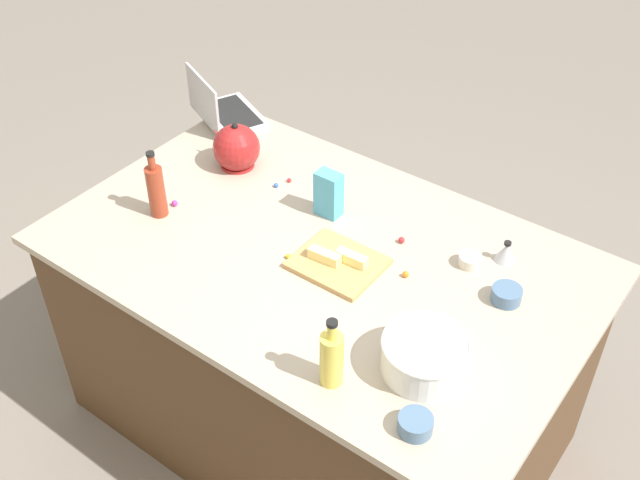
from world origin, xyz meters
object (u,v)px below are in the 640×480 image
Objects in this scene: ramekin_small at (470,260)px; kitchen_timer at (506,252)px; bottle_soy at (156,190)px; butter_stick_right at (325,256)px; butter_stick_left at (352,258)px; ramekin_medium at (415,424)px; cutting_board at (338,263)px; ramekin_wide at (506,295)px; kettle at (236,148)px; bottle_oil at (332,358)px; mixing_bowl_large at (425,355)px; candy_bag at (329,194)px; laptop at (222,110)px.

kitchen_timer is (-0.08, -0.09, 0.02)m from ramekin_small.
bottle_soy is 0.65m from butter_stick_right.
butter_stick_left is 1.43× the size of kitchen_timer.
kitchen_timer is (-1.09, -0.50, -0.07)m from bottle_soy.
ramekin_medium is (-0.58, 0.39, -0.01)m from butter_stick_right.
cutting_board is 2.95× the size of ramekin_wide.
kettle is 0.67m from butter_stick_right.
bottle_oil is 1.12m from kettle.
butter_stick_right is (0.49, -0.19, -0.02)m from mixing_bowl_large.
ramekin_small is at bearing -142.35° from butter_stick_left.
butter_stick_right reaches higher than ramekin_small.
mixing_bowl_large is 0.53m from butter_stick_right.
ramekin_medium is at bearing 139.70° from candy_bag.
bottle_soy is at bearing 24.41° from kitchen_timer.
bottle_oil is 0.49m from cutting_board.
ramekin_small is (-1.26, 0.20, -0.03)m from laptop.
ramekin_small is at bearing -25.97° from ramekin_wide.
ramekin_small is at bearing -77.23° from mixing_bowl_large.
bottle_soy reaches higher than kitchen_timer.
ramekin_wide is at bearing -113.16° from bottle_oil.
butter_stick_right is at bearing -51.58° from bottle_oil.
laptop is 0.66m from bottle_soy.
ramekin_medium is (-1.21, 0.26, -0.08)m from bottle_soy.
candy_bag is at bearing -53.41° from bottle_oil.
mixing_bowl_large reaches higher than kitchen_timer.
bottle_oil reaches higher than ramekin_medium.
bottle_soy is 0.60m from candy_bag.
cutting_board is (-0.92, 0.46, -0.04)m from laptop.
cutting_board is 0.05m from butter_stick_right.
bottle_oil is 2.11× the size of butter_stick_right.
bottle_oil is 3.01× the size of kitchen_timer.
mixing_bowl_large is 0.49m from ramekin_small.
butter_stick_left is 1.16× the size of ramekin_wide.
ramekin_medium is at bearing 151.14° from kettle.
bottle_oil is at bearing 126.59° from candy_bag.
butter_stick_right is 0.59m from kitchen_timer.
mixing_bowl_large is 3.30× the size of kitchen_timer.
cutting_board is 0.05m from butter_stick_left.
cutting_board is 0.68m from ramekin_medium.
laptop is at bearing -19.14° from candy_bag.
butter_stick_left is at bearing 162.13° from kettle.
kitchen_timer reaches higher than butter_stick_left.
laptop reaches higher than kitchen_timer.
mixing_bowl_large is 0.91× the size of cutting_board.
butter_stick_right is at bearing 19.83° from ramekin_wide.
kitchen_timer is (0.03, -0.56, -0.02)m from mixing_bowl_large.
bottle_soy is 1.20m from kitchen_timer.
ramekin_medium is at bearing 178.72° from bottle_oil.
laptop reaches higher than kettle.
laptop is 1.45× the size of bottle_soy.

